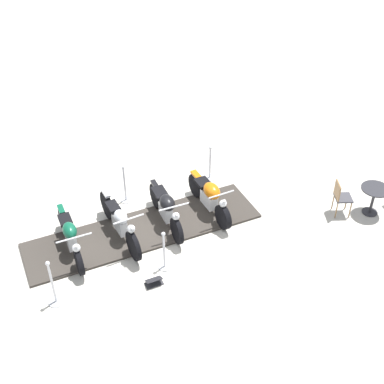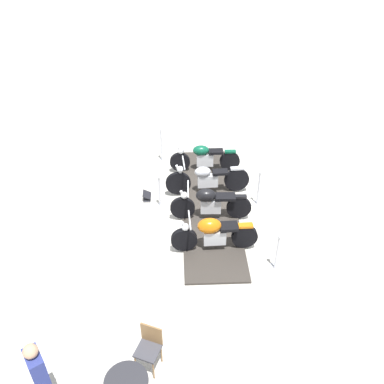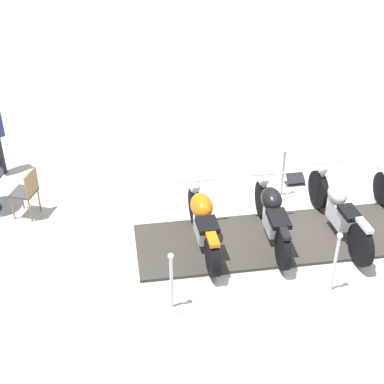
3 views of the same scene
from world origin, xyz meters
name	(u,v)px [view 1 (image 1 of 3)]	position (x,y,z in m)	size (l,w,h in m)	color
ground_plane	(144,231)	(0.00, 0.00, 0.00)	(80.00, 80.00, 0.00)	beige
display_platform	(144,230)	(0.00, 0.00, 0.03)	(5.65, 1.45, 0.06)	#38332D
motorcycle_forest	(70,236)	(-1.72, -0.20, 0.51)	(0.77, 2.11, 0.89)	black
motorcycle_chrome	(120,222)	(-0.57, -0.09, 0.51)	(0.70, 2.33, 1.02)	black
motorcycle_black	(166,208)	(0.58, 0.02, 0.54)	(0.72, 2.08, 0.93)	black
motorcycle_copper	(210,196)	(1.72, 0.12, 0.52)	(0.67, 2.04, 0.91)	black
stanchion_left_rear	(210,169)	(2.27, 1.54, 0.31)	(0.34, 0.34, 1.01)	silver
stanchion_right_front	(54,290)	(-2.27, -1.54, 0.37)	(0.34, 0.34, 1.15)	silver
stanchion_left_mid	(125,189)	(-0.12, 1.31, 0.36)	(0.32, 0.32, 1.08)	silver
stanchion_right_mid	(164,256)	(0.12, -1.31, 0.34)	(0.30, 0.30, 1.01)	silver
info_placard	(154,282)	(-0.24, -1.73, 0.06)	(0.40, 0.26, 0.20)	#333338
cafe_table	(374,195)	(5.52, -1.18, 0.56)	(0.70, 0.70, 0.75)	#2D2D33
cafe_chair_near_table	(341,196)	(4.74, -0.94, 0.54)	(0.50, 0.50, 0.92)	olive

